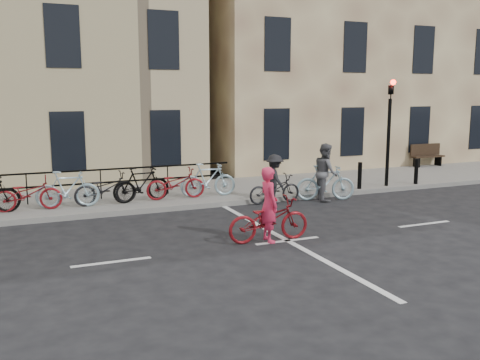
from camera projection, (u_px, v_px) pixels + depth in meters
name	position (u px, v px, depth m)	size (l,w,h in m)	color
ground	(287.00, 241.00, 12.29)	(120.00, 120.00, 0.00)	black
sidewalk	(77.00, 202.00, 16.19)	(46.00, 4.00, 0.15)	slate
building_east	(326.00, 35.00, 26.55)	(14.00, 10.00, 12.00)	#9A7B5C
traffic_light	(389.00, 119.00, 18.22)	(0.18, 0.30, 3.90)	black
bollard_east	(360.00, 175.00, 17.98)	(0.14, 0.14, 0.90)	black
bollard_west	(416.00, 171.00, 18.91)	(0.14, 0.14, 0.90)	black
bench	(427.00, 154.00, 23.44)	(1.60, 0.41, 0.97)	black
parked_bikes	(85.00, 189.00, 15.27)	(9.35, 1.23, 1.05)	black
cyclist_pink	(269.00, 216.00, 12.17)	(1.97, 0.76, 1.73)	maroon
cyclist_grey	(326.00, 177.00, 16.75)	(1.94, 1.09, 1.80)	#9ABCC9
cyclist_dark	(275.00, 184.00, 16.36)	(1.70, 0.98, 1.51)	black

